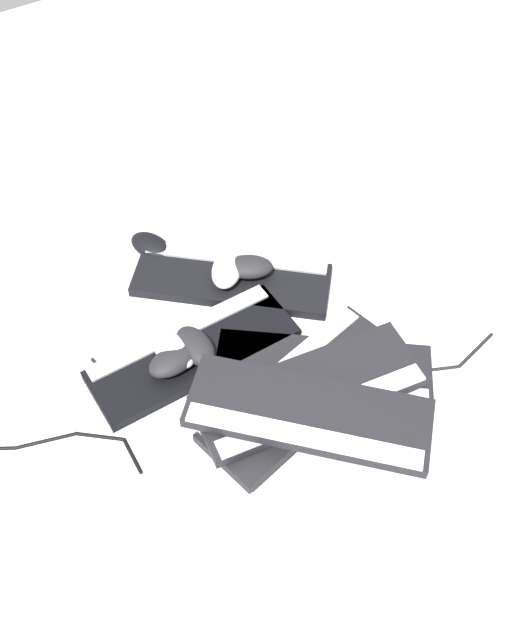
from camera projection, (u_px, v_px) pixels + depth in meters
name	position (u px, v px, depth m)	size (l,w,h in m)	color
ground_plane	(274.00, 331.00, 1.53)	(3.20, 3.20, 0.00)	silver
keyboard_0	(193.00, 352.00, 1.48)	(0.44, 0.15, 0.03)	black
keyboard_1	(323.00, 371.00, 1.45)	(0.44, 0.39, 0.03)	black
keyboard_2	(232.00, 279.00, 1.61)	(0.43, 0.41, 0.03)	black
keyboard_3	(302.00, 391.00, 1.39)	(0.46, 0.24, 0.03)	black
keyboard_4	(310.00, 391.00, 1.35)	(0.46, 0.22, 0.03)	black
keyboard_5	(308.00, 414.00, 1.28)	(0.41, 0.42, 0.03)	black
mouse_0	(174.00, 360.00, 1.42)	(0.11, 0.07, 0.04)	black
mouse_1	(227.00, 270.00, 1.58)	(0.11, 0.07, 0.04)	#B7B7BC
mouse_2	(248.00, 267.00, 1.58)	(0.11, 0.07, 0.04)	black
mouse_3	(195.00, 346.00, 1.45)	(0.11, 0.07, 0.04)	black
mouse_4	(173.00, 350.00, 1.44)	(0.11, 0.07, 0.04)	#B7B7BC
mouse_5	(151.00, 246.00, 1.66)	(0.11, 0.07, 0.04)	black
cable_1	(296.00, 383.00, 1.44)	(0.75, 0.44, 0.01)	black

